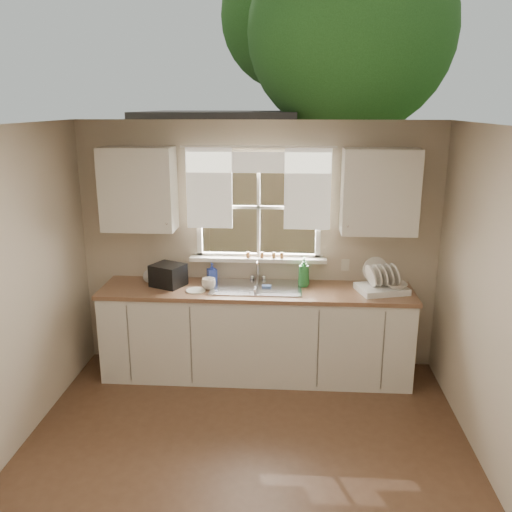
# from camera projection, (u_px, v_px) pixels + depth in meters

# --- Properties ---
(ground) EXTENTS (4.00, 4.00, 0.00)m
(ground) POSITION_uv_depth(u_px,v_px,m) (241.00, 485.00, 3.89)
(ground) COLOR brown
(ground) RESTS_ON ground
(room_walls) EXTENTS (3.62, 4.02, 2.50)m
(room_walls) POSITION_uv_depth(u_px,v_px,m) (238.00, 329.00, 3.49)
(room_walls) COLOR beige
(room_walls) RESTS_ON ground
(ceiling) EXTENTS (3.60, 4.00, 0.02)m
(ceiling) POSITION_uv_depth(u_px,v_px,m) (237.00, 128.00, 3.22)
(ceiling) COLOR silver
(ceiling) RESTS_ON room_walls
(window) EXTENTS (1.38, 0.16, 1.06)m
(window) POSITION_uv_depth(u_px,v_px,m) (258.00, 224.00, 5.41)
(window) COLOR white
(window) RESTS_ON room_walls
(curtains) EXTENTS (1.50, 0.03, 0.81)m
(curtains) POSITION_uv_depth(u_px,v_px,m) (258.00, 180.00, 5.24)
(curtains) COLOR white
(curtains) RESTS_ON room_walls
(base_cabinets) EXTENTS (3.00, 0.62, 0.87)m
(base_cabinets) POSITION_uv_depth(u_px,v_px,m) (256.00, 334.00, 5.39)
(base_cabinets) COLOR white
(base_cabinets) RESTS_ON ground
(countertop) EXTENTS (3.04, 0.65, 0.04)m
(countertop) POSITION_uv_depth(u_px,v_px,m) (256.00, 291.00, 5.26)
(countertop) COLOR #876043
(countertop) RESTS_ON base_cabinets
(upper_cabinet_left) EXTENTS (0.70, 0.33, 0.80)m
(upper_cabinet_left) POSITION_uv_depth(u_px,v_px,m) (138.00, 189.00, 5.22)
(upper_cabinet_left) COLOR white
(upper_cabinet_left) RESTS_ON room_walls
(upper_cabinet_right) EXTENTS (0.70, 0.33, 0.80)m
(upper_cabinet_right) POSITION_uv_depth(u_px,v_px,m) (380.00, 192.00, 5.07)
(upper_cabinet_right) COLOR white
(upper_cabinet_right) RESTS_ON room_walls
(wall_outlet) EXTENTS (0.08, 0.01, 0.12)m
(wall_outlet) POSITION_uv_depth(u_px,v_px,m) (345.00, 265.00, 5.45)
(wall_outlet) COLOR beige
(wall_outlet) RESTS_ON room_walls
(sill_jars) EXTENTS (0.38, 0.04, 0.06)m
(sill_jars) POSITION_uv_depth(u_px,v_px,m) (266.00, 255.00, 5.43)
(sill_jars) COLOR brown
(sill_jars) RESTS_ON window
(backyard) EXTENTS (20.00, 10.00, 6.13)m
(backyard) POSITION_uv_depth(u_px,v_px,m) (307.00, 62.00, 11.00)
(backyard) COLOR #335421
(backyard) RESTS_ON ground
(sink) EXTENTS (0.88, 0.52, 0.40)m
(sink) POSITION_uv_depth(u_px,v_px,m) (256.00, 295.00, 5.31)
(sink) COLOR #B7B7BC
(sink) RESTS_ON countertop
(dish_rack) EXTENTS (0.52, 0.45, 0.31)m
(dish_rack) POSITION_uv_depth(u_px,v_px,m) (382.00, 284.00, 5.16)
(dish_rack) COLOR white
(dish_rack) RESTS_ON countertop
(bowl) EXTENTS (0.23, 0.23, 0.05)m
(bowl) POSITION_uv_depth(u_px,v_px,m) (396.00, 285.00, 5.10)
(bowl) COLOR silver
(bowl) RESTS_ON dish_rack
(soap_bottle_a) EXTENTS (0.13, 0.13, 0.29)m
(soap_bottle_a) POSITION_uv_depth(u_px,v_px,m) (304.00, 272.00, 5.30)
(soap_bottle_a) COLOR #297F38
(soap_bottle_a) RESTS_ON countertop
(soap_bottle_b) EXTENTS (0.12, 0.12, 0.20)m
(soap_bottle_b) POSITION_uv_depth(u_px,v_px,m) (212.00, 272.00, 5.45)
(soap_bottle_b) COLOR #2F47B2
(soap_bottle_b) RESTS_ON countertop
(soap_bottle_c) EXTENTS (0.16, 0.16, 0.17)m
(soap_bottle_c) POSITION_uv_depth(u_px,v_px,m) (149.00, 274.00, 5.44)
(soap_bottle_c) COLOR beige
(soap_bottle_c) RESTS_ON countertop
(saucer) EXTENTS (0.19, 0.19, 0.01)m
(saucer) POSITION_uv_depth(u_px,v_px,m) (196.00, 291.00, 5.19)
(saucer) COLOR white
(saucer) RESTS_ON countertop
(cup) EXTENTS (0.18, 0.18, 0.11)m
(cup) POSITION_uv_depth(u_px,v_px,m) (209.00, 284.00, 5.24)
(cup) COLOR silver
(cup) RESTS_ON countertop
(black_appliance) EXTENTS (0.38, 0.36, 0.22)m
(black_appliance) POSITION_uv_depth(u_px,v_px,m) (168.00, 275.00, 5.32)
(black_appliance) COLOR black
(black_appliance) RESTS_ON countertop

